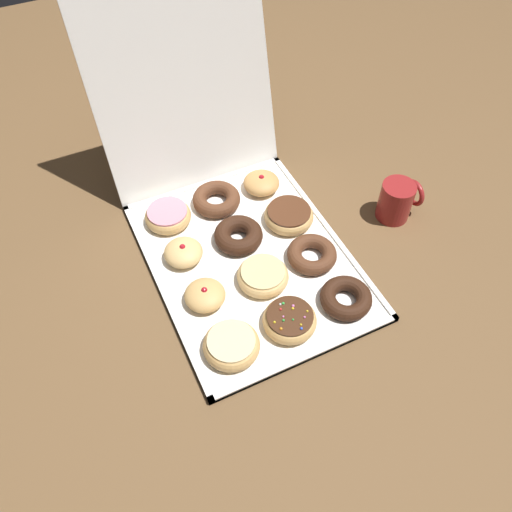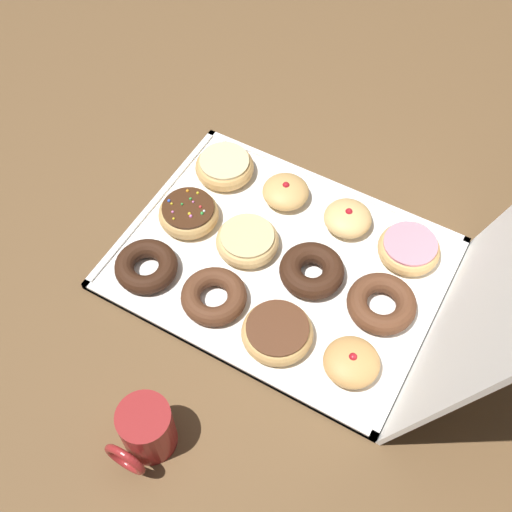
{
  "view_description": "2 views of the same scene",
  "coord_description": "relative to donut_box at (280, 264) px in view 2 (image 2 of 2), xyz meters",
  "views": [
    {
      "loc": [
        -0.31,
        -0.67,
        0.95
      ],
      "look_at": [
        0.01,
        -0.02,
        0.04
      ],
      "focal_mm": 36.65,
      "sensor_mm": 36.0,
      "label": 1
    },
    {
      "loc": [
        0.59,
        0.28,
        0.99
      ],
      "look_at": [
        0.04,
        -0.03,
        0.05
      ],
      "focal_mm": 46.26,
      "sensor_mm": 36.0,
      "label": 2
    }
  ],
  "objects": [
    {
      "name": "coffee_mug",
      "position": [
        0.38,
        -0.02,
        0.05
      ],
      "size": [
        0.1,
        0.08,
        0.1
      ],
      "color": "maroon",
      "rests_on": "ground"
    },
    {
      "name": "pink_frosted_donut_9",
      "position": [
        -0.13,
        0.19,
        0.02
      ],
      "size": [
        0.11,
        0.11,
        0.04
      ],
      "color": "tan",
      "rests_on": "donut_box"
    },
    {
      "name": "jelly_filled_donut_11",
      "position": [
        0.12,
        0.2,
        0.03
      ],
      "size": [
        0.09,
        0.09,
        0.05
      ],
      "color": "tan",
      "rests_on": "donut_box"
    },
    {
      "name": "chocolate_cake_ring_donut_2",
      "position": [
        0.13,
        -0.2,
        0.02
      ],
      "size": [
        0.11,
        0.11,
        0.03
      ],
      "color": "#381E11",
      "rests_on": "donut_box"
    },
    {
      "name": "glazed_ring_donut_4",
      "position": [
        -0.0,
        -0.07,
        0.02
      ],
      "size": [
        0.11,
        0.11,
        0.04
      ],
      "color": "#E5B770",
      "rests_on": "donut_box"
    },
    {
      "name": "chocolate_cake_ring_donut_7",
      "position": [
        -0.0,
        0.06,
        0.02
      ],
      "size": [
        0.11,
        0.11,
        0.04
      ],
      "color": "#381E11",
      "rests_on": "donut_box"
    },
    {
      "name": "chocolate_cake_ring_donut_5",
      "position": [
        0.13,
        -0.06,
        0.02
      ],
      "size": [
        0.11,
        0.11,
        0.03
      ],
      "color": "#59331E",
      "rests_on": "donut_box"
    },
    {
      "name": "chocolate_frosted_donut_8",
      "position": [
        0.14,
        0.07,
        0.02
      ],
      "size": [
        0.12,
        0.12,
        0.04
      ],
      "color": "tan",
      "rests_on": "donut_box"
    },
    {
      "name": "donut_box",
      "position": [
        0.0,
        0.0,
        0.0
      ],
      "size": [
        0.43,
        0.56,
        0.01
      ],
      "color": "white",
      "rests_on": "ground"
    },
    {
      "name": "chocolate_cake_ring_donut_10",
      "position": [
        0.0,
        0.19,
        0.02
      ],
      "size": [
        0.12,
        0.12,
        0.04
      ],
      "color": "#59331E",
      "rests_on": "donut_box"
    },
    {
      "name": "jelly_filled_donut_6",
      "position": [
        -0.13,
        0.07,
        0.03
      ],
      "size": [
        0.09,
        0.09,
        0.05
      ],
      "color": "#E5B770",
      "rests_on": "donut_box"
    },
    {
      "name": "sprinkle_donut_1",
      "position": [
        -0.0,
        -0.19,
        0.02
      ],
      "size": [
        0.11,
        0.11,
        0.04
      ],
      "color": "tan",
      "rests_on": "donut_box"
    },
    {
      "name": "glazed_ring_donut_0",
      "position": [
        -0.13,
        -0.2,
        0.02
      ],
      "size": [
        0.11,
        0.11,
        0.04
      ],
      "color": "tan",
      "rests_on": "donut_box"
    },
    {
      "name": "ground_plane",
      "position": [
        0.0,
        0.0,
        -0.01
      ],
      "size": [
        3.0,
        3.0,
        0.0
      ],
      "primitive_type": "plane",
      "color": "brown"
    },
    {
      "name": "jelly_filled_donut_3",
      "position": [
        -0.13,
        -0.06,
        0.02
      ],
      "size": [
        0.09,
        0.09,
        0.05
      ],
      "color": "tan",
      "rests_on": "donut_box"
    }
  ]
}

